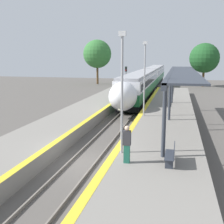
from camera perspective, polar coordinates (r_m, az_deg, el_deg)
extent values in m
plane|color=#56514C|center=(15.99, -5.84, -10.23)|extent=(120.00, 120.00, 0.00)
cube|color=slate|center=(16.20, -8.29, -9.72)|extent=(0.08, 90.00, 0.15)
cube|color=slate|center=(15.76, -3.33, -10.23)|extent=(0.08, 90.00, 0.15)
cube|color=black|center=(38.59, 5.79, 3.37)|extent=(2.40, 20.39, 0.73)
cube|color=#196633|center=(38.49, 5.81, 4.54)|extent=(2.73, 22.16, 0.86)
cube|color=#196633|center=(38.43, 5.83, 5.40)|extent=(2.75, 22.16, 0.30)
cube|color=silver|center=(38.36, 5.86, 6.60)|extent=(2.73, 22.16, 1.31)
cube|color=black|center=(38.36, 5.85, 6.50)|extent=(2.76, 20.39, 0.72)
cube|color=#9E9EA3|center=(38.30, 5.88, 7.80)|extent=(2.46, 22.16, 0.30)
cylinder|color=black|center=(30.95, 2.51, 1.23)|extent=(0.12, 0.93, 0.93)
cylinder|color=black|center=(30.71, 5.15, 1.12)|extent=(0.12, 0.93, 0.93)
cylinder|color=black|center=(33.08, 3.23, 1.88)|extent=(0.12, 0.93, 0.93)
cylinder|color=black|center=(32.86, 5.70, 1.78)|extent=(0.12, 0.93, 0.93)
cylinder|color=black|center=(44.37, 5.85, 4.23)|extent=(0.12, 0.93, 0.93)
cylinder|color=black|center=(44.21, 7.71, 4.16)|extent=(0.12, 0.93, 0.93)
cylinder|color=black|center=(46.54, 6.21, 4.55)|extent=(0.12, 0.93, 0.93)
cylinder|color=black|center=(46.39, 7.98, 4.48)|extent=(0.12, 0.93, 0.93)
ellipsoid|color=silver|center=(26.22, 2.26, 3.23)|extent=(2.62, 4.04, 2.72)
ellipsoid|color=black|center=(25.67, 2.05, 4.06)|extent=(1.91, 2.35, 1.38)
sphere|color=#F9F4CC|center=(24.91, 1.57, 0.52)|extent=(0.24, 0.24, 0.24)
cube|color=black|center=(61.30, 8.65, 6.20)|extent=(2.40, 20.39, 0.73)
cube|color=#196633|center=(61.23, 8.67, 6.95)|extent=(2.73, 22.16, 0.86)
cube|color=#196633|center=(61.19, 8.69, 7.49)|extent=(2.75, 22.16, 0.30)
cube|color=silver|center=(61.15, 8.71, 8.24)|extent=(2.73, 22.16, 1.31)
cube|color=black|center=(61.15, 8.71, 8.18)|extent=(2.76, 20.39, 0.72)
cube|color=#9E9EA3|center=(61.11, 8.73, 8.99)|extent=(2.46, 22.16, 0.30)
cylinder|color=black|center=(53.47, 7.16, 5.39)|extent=(0.12, 0.93, 0.93)
cylinder|color=black|center=(53.34, 8.70, 5.33)|extent=(0.12, 0.93, 0.93)
cylinder|color=black|center=(55.65, 7.41, 5.61)|extent=(0.12, 0.93, 0.93)
cylinder|color=black|center=(55.52, 8.89, 5.56)|extent=(0.12, 0.93, 0.93)
cylinder|color=black|center=(67.10, 8.45, 6.53)|extent=(0.12, 0.93, 0.93)
cylinder|color=black|center=(66.99, 9.68, 6.48)|extent=(0.12, 0.93, 0.93)
cylinder|color=black|center=(69.28, 8.61, 6.67)|extent=(0.12, 0.93, 0.93)
cylinder|color=black|center=(69.18, 9.80, 6.63)|extent=(0.12, 0.93, 0.93)
cube|color=gray|center=(15.06, 9.24, -9.87)|extent=(4.77, 64.00, 0.90)
cube|color=yellow|center=(15.19, 0.97, -7.70)|extent=(0.40, 64.00, 0.01)
cube|color=gray|center=(17.36, -17.65, -7.38)|extent=(4.02, 64.00, 0.90)
cube|color=yellow|center=(16.39, -12.27, -6.53)|extent=(0.40, 64.00, 0.01)
cube|color=#2D333D|center=(12.97, 11.51, -10.35)|extent=(0.36, 0.06, 0.42)
cube|color=#2D333D|center=(14.08, 11.68, -8.61)|extent=(0.36, 0.06, 0.42)
cube|color=#2D333D|center=(13.45, 11.64, -8.54)|extent=(0.44, 1.57, 0.03)
cube|color=#2D333D|center=(13.37, 12.54, -7.64)|extent=(0.04, 1.57, 0.44)
cube|color=#1E604C|center=(13.33, 3.03, -8.50)|extent=(0.28, 0.20, 0.87)
cube|color=#333338|center=(13.08, 3.06, -5.28)|extent=(0.36, 0.22, 0.69)
sphere|color=beige|center=(12.96, 3.08, -3.31)|extent=(0.24, 0.24, 0.24)
cylinder|color=#59595E|center=(40.35, 2.84, 5.58)|extent=(0.14, 0.14, 3.72)
cube|color=black|center=(40.19, 2.87, 8.72)|extent=(0.28, 0.20, 0.70)
sphere|color=black|center=(40.07, 2.84, 8.95)|extent=(0.14, 0.14, 0.14)
sphere|color=red|center=(40.09, 2.84, 8.47)|extent=(0.14, 0.14, 0.14)
cylinder|color=#9E9EA3|center=(14.12, 2.03, 3.13)|extent=(0.12, 0.12, 5.89)
cube|color=silver|center=(14.02, 2.12, 15.63)|extent=(0.36, 0.20, 0.24)
cylinder|color=#9E9EA3|center=(23.42, 6.60, 6.30)|extent=(0.12, 0.12, 5.89)
cube|color=silver|center=(23.36, 6.78, 13.80)|extent=(0.36, 0.20, 0.24)
cylinder|color=#333842|center=(13.94, 10.52, -2.04)|extent=(0.20, 0.20, 3.55)
cylinder|color=#333842|center=(22.31, 11.65, 2.88)|extent=(0.20, 0.20, 3.55)
cylinder|color=#333842|center=(30.77, 12.17, 5.10)|extent=(0.20, 0.20, 3.55)
cube|color=#333842|center=(22.13, 11.85, 7.69)|extent=(0.24, 20.03, 0.36)
cube|color=#333842|center=(22.12, 14.21, 7.90)|extent=(2.00, 20.03, 0.10)
cylinder|color=brown|center=(60.43, -2.97, 7.58)|extent=(0.44, 0.44, 3.98)
sphere|color=#337033|center=(60.31, -3.02, 11.71)|extent=(5.91, 5.91, 5.91)
cylinder|color=brown|center=(57.90, 18.04, 6.52)|extent=(0.44, 0.44, 3.25)
sphere|color=#1E5123|center=(57.75, 18.27, 10.38)|extent=(5.69, 5.69, 5.69)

